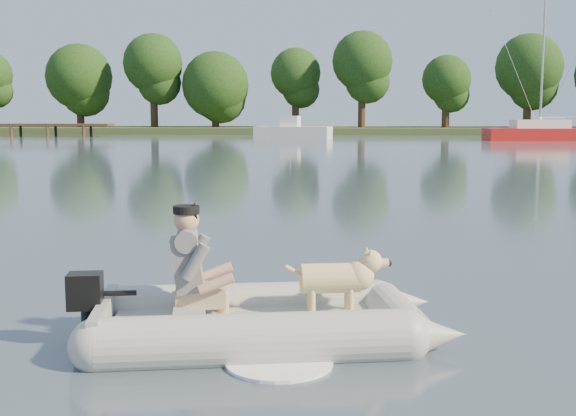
# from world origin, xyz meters

# --- Properties ---
(water) EXTENTS (160.00, 160.00, 0.00)m
(water) POSITION_xyz_m (0.00, 0.00, 0.00)
(water) COLOR #4E5E6A
(water) RESTS_ON ground
(shore_bank) EXTENTS (160.00, 12.00, 0.70)m
(shore_bank) POSITION_xyz_m (0.00, 62.00, 0.25)
(shore_bank) COLOR #47512D
(shore_bank) RESTS_ON water
(dock) EXTENTS (18.00, 2.00, 1.04)m
(dock) POSITION_xyz_m (-26.00, 52.00, 0.52)
(dock) COLOR #4C331E
(dock) RESTS_ON water
(treeline) EXTENTS (90.70, 7.35, 9.27)m
(treeline) POSITION_xyz_m (9.08, 61.06, 5.27)
(treeline) COLOR #332316
(treeline) RESTS_ON shore_bank
(dinghy) EXTENTS (4.60, 3.58, 1.23)m
(dinghy) POSITION_xyz_m (0.55, -0.38, 0.51)
(dinghy) COLOR #A5A5A0
(dinghy) RESTS_ON water
(man) EXTENTS (0.72, 0.64, 0.94)m
(man) POSITION_xyz_m (-0.07, -0.44, 0.68)
(man) COLOR slate
(man) RESTS_ON dinghy
(dog) EXTENTS (0.85, 0.42, 0.54)m
(dog) POSITION_xyz_m (1.10, -0.24, 0.45)
(dog) COLOR tan
(dog) RESTS_ON dinghy
(outboard_motor) EXTENTS (0.40, 0.31, 0.69)m
(outboard_motor) POSITION_xyz_m (-0.89, -0.62, 0.27)
(outboard_motor) COLOR black
(outboard_motor) RESTS_ON dinghy
(motorboat) EXTENTS (6.21, 3.40, 2.48)m
(motorboat) POSITION_xyz_m (-1.89, 48.37, 1.13)
(motorboat) COLOR white
(motorboat) RESTS_ON water
(sailboat) EXTENTS (8.62, 2.99, 11.68)m
(sailboat) POSITION_xyz_m (15.98, 45.45, 0.51)
(sailboat) COLOR #AF1614
(sailboat) RESTS_ON water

